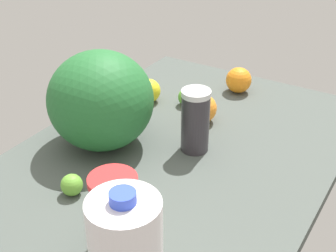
{
  "coord_description": "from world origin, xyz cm",
  "views": [
    {
      "loc": [
        -83.49,
        -51.42,
        69.77
      ],
      "look_at": [
        0.0,
        0.0,
        13.0
      ],
      "focal_mm": 50.0,
      "sensor_mm": 36.0,
      "label": 1
    }
  ],
  "objects_px": {
    "lemon_near_front": "(149,91)",
    "orange_by_jug": "(202,108)",
    "tumbler_cup": "(115,213)",
    "lime_loose": "(72,185)",
    "lime_far_back": "(187,97)",
    "orange_beside_bowl": "(239,80)",
    "shaker_bottle": "(195,121)",
    "watermelon": "(101,100)"
  },
  "relations": [
    {
      "from": "tumbler_cup",
      "to": "lime_loose",
      "type": "distance_m",
      "value": 0.21
    },
    {
      "from": "lime_loose",
      "to": "orange_by_jug",
      "type": "distance_m",
      "value": 0.46
    },
    {
      "from": "tumbler_cup",
      "to": "orange_by_jug",
      "type": "height_order",
      "value": "tumbler_cup"
    },
    {
      "from": "lime_loose",
      "to": "orange_beside_bowl",
      "type": "relative_size",
      "value": 0.61
    },
    {
      "from": "shaker_bottle",
      "to": "orange_beside_bowl",
      "type": "bearing_deg",
      "value": 6.89
    },
    {
      "from": "shaker_bottle",
      "to": "orange_by_jug",
      "type": "relative_size",
      "value": 2.03
    },
    {
      "from": "watermelon",
      "to": "lime_loose",
      "type": "height_order",
      "value": "watermelon"
    },
    {
      "from": "tumbler_cup",
      "to": "orange_beside_bowl",
      "type": "distance_m",
      "value": 0.77
    },
    {
      "from": "watermelon",
      "to": "lime_far_back",
      "type": "bearing_deg",
      "value": -14.3
    },
    {
      "from": "lime_far_back",
      "to": "orange_beside_bowl",
      "type": "distance_m",
      "value": 0.2
    },
    {
      "from": "orange_beside_bowl",
      "to": "orange_by_jug",
      "type": "relative_size",
      "value": 0.99
    },
    {
      "from": "orange_beside_bowl",
      "to": "lime_far_back",
      "type": "bearing_deg",
      "value": 150.64
    },
    {
      "from": "lime_far_back",
      "to": "orange_by_jug",
      "type": "bearing_deg",
      "value": -126.48
    },
    {
      "from": "shaker_bottle",
      "to": "tumbler_cup",
      "type": "xyz_separation_m",
      "value": [
        -0.39,
        -0.04,
        -0.0
      ]
    },
    {
      "from": "tumbler_cup",
      "to": "shaker_bottle",
      "type": "bearing_deg",
      "value": 5.84
    },
    {
      "from": "tumbler_cup",
      "to": "lemon_near_front",
      "type": "distance_m",
      "value": 0.63
    },
    {
      "from": "lime_far_back",
      "to": "orange_by_jug",
      "type": "xyz_separation_m",
      "value": [
        -0.06,
        -0.09,
        0.01
      ]
    },
    {
      "from": "orange_beside_bowl",
      "to": "orange_by_jug",
      "type": "height_order",
      "value": "same"
    },
    {
      "from": "orange_beside_bowl",
      "to": "orange_by_jug",
      "type": "distance_m",
      "value": 0.23
    },
    {
      "from": "lime_far_back",
      "to": "orange_by_jug",
      "type": "relative_size",
      "value": 0.65
    },
    {
      "from": "lime_loose",
      "to": "lemon_near_front",
      "type": "height_order",
      "value": "lemon_near_front"
    },
    {
      "from": "lime_far_back",
      "to": "orange_by_jug",
      "type": "distance_m",
      "value": 0.11
    },
    {
      "from": "lemon_near_front",
      "to": "orange_by_jug",
      "type": "xyz_separation_m",
      "value": [
        -0.02,
        -0.2,
        0.0
      ]
    },
    {
      "from": "tumbler_cup",
      "to": "orange_by_jug",
      "type": "xyz_separation_m",
      "value": [
        0.53,
        0.09,
        -0.04
      ]
    },
    {
      "from": "shaker_bottle",
      "to": "lemon_near_front",
      "type": "relative_size",
      "value": 2.3
    },
    {
      "from": "shaker_bottle",
      "to": "tumbler_cup",
      "type": "relative_size",
      "value": 1.03
    },
    {
      "from": "lemon_near_front",
      "to": "orange_beside_bowl",
      "type": "relative_size",
      "value": 0.89
    },
    {
      "from": "tumbler_cup",
      "to": "orange_by_jug",
      "type": "relative_size",
      "value": 1.97
    },
    {
      "from": "lime_far_back",
      "to": "orange_beside_bowl",
      "type": "xyz_separation_m",
      "value": [
        0.17,
        -0.1,
        0.01
      ]
    },
    {
      "from": "orange_by_jug",
      "to": "tumbler_cup",
      "type": "bearing_deg",
      "value": -170.03
    },
    {
      "from": "watermelon",
      "to": "orange_beside_bowl",
      "type": "height_order",
      "value": "watermelon"
    },
    {
      "from": "lime_loose",
      "to": "orange_by_jug",
      "type": "height_order",
      "value": "orange_by_jug"
    },
    {
      "from": "tumbler_cup",
      "to": "lemon_near_front",
      "type": "xyz_separation_m",
      "value": [
        0.56,
        0.29,
        -0.05
      ]
    },
    {
      "from": "lemon_near_front",
      "to": "orange_beside_bowl",
      "type": "height_order",
      "value": "orange_beside_bowl"
    },
    {
      "from": "tumbler_cup",
      "to": "watermelon",
      "type": "bearing_deg",
      "value": 42.19
    },
    {
      "from": "lemon_near_front",
      "to": "orange_by_jug",
      "type": "bearing_deg",
      "value": -97.08
    },
    {
      "from": "tumbler_cup",
      "to": "orange_beside_bowl",
      "type": "xyz_separation_m",
      "value": [
        0.76,
        0.09,
        -0.04
      ]
    },
    {
      "from": "shaker_bottle",
      "to": "orange_by_jug",
      "type": "distance_m",
      "value": 0.16
    },
    {
      "from": "watermelon",
      "to": "lime_loose",
      "type": "bearing_deg",
      "value": -160.25
    },
    {
      "from": "tumbler_cup",
      "to": "lime_loose",
      "type": "height_order",
      "value": "tumbler_cup"
    },
    {
      "from": "orange_beside_bowl",
      "to": "orange_by_jug",
      "type": "xyz_separation_m",
      "value": [
        -0.23,
        0.01,
        0.0
      ]
    },
    {
      "from": "orange_beside_bowl",
      "to": "tumbler_cup",
      "type": "bearing_deg",
      "value": -173.64
    }
  ]
}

